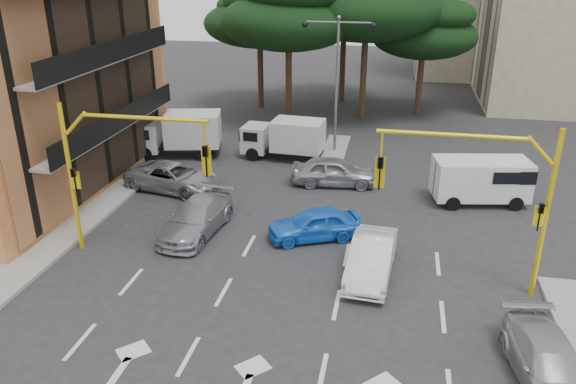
% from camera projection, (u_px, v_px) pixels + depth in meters
% --- Properties ---
extents(ground, '(120.00, 120.00, 0.00)m').
position_uv_depth(ground, '(279.00, 298.00, 19.39)').
color(ground, '#28282B').
rests_on(ground, ground).
extents(median_strip, '(1.40, 6.00, 0.15)m').
position_uv_depth(median_strip, '(334.00, 151.00, 33.83)').
color(median_strip, gray).
rests_on(median_strip, ground).
extents(pine_left_near, '(9.15, 9.15, 10.23)m').
position_uv_depth(pine_left_near, '(289.00, 10.00, 36.99)').
color(pine_left_near, '#382616').
rests_on(pine_left_near, ground).
extents(pine_left_far, '(8.32, 8.32, 9.30)m').
position_uv_depth(pine_left_far, '(260.00, 15.00, 41.41)').
color(pine_left_far, '#382616').
rests_on(pine_left_far, ground).
extents(pine_right, '(7.49, 7.49, 8.37)m').
position_uv_depth(pine_right, '(425.00, 28.00, 39.53)').
color(pine_right, '#382616').
rests_on(pine_right, ground).
extents(pine_back, '(9.15, 9.15, 10.23)m').
position_uv_depth(pine_back, '(346.00, 3.00, 42.78)').
color(pine_back, '#382616').
rests_on(pine_back, ground).
extents(signal_mast_right, '(5.79, 0.37, 6.00)m').
position_uv_depth(signal_mast_right, '(493.00, 188.00, 18.46)').
color(signal_mast_right, yellow).
rests_on(signal_mast_right, ground).
extents(signal_mast_left, '(5.79, 0.37, 6.00)m').
position_uv_depth(signal_mast_left, '(111.00, 161.00, 20.90)').
color(signal_mast_left, yellow).
rests_on(signal_mast_left, ground).
extents(street_lamp_center, '(4.16, 0.36, 7.77)m').
position_uv_depth(street_lamp_center, '(337.00, 61.00, 31.75)').
color(street_lamp_center, slate).
rests_on(street_lamp_center, median_strip).
extents(car_white_hatch, '(1.80, 4.40, 1.42)m').
position_uv_depth(car_white_hatch, '(371.00, 258.00, 20.56)').
color(car_white_hatch, white).
rests_on(car_white_hatch, ground).
extents(car_blue_compact, '(4.15, 2.97, 1.31)m').
position_uv_depth(car_blue_compact, '(314.00, 224.00, 23.28)').
color(car_blue_compact, blue).
rests_on(car_blue_compact, ground).
extents(car_silver_wagon, '(2.43, 4.92, 1.37)m').
position_uv_depth(car_silver_wagon, '(196.00, 218.00, 23.75)').
color(car_silver_wagon, '#97999F').
rests_on(car_silver_wagon, ground).
extents(car_silver_cross_a, '(5.22, 3.17, 1.36)m').
position_uv_depth(car_silver_cross_a, '(173.00, 177.00, 28.14)').
color(car_silver_cross_a, '#93959A').
rests_on(car_silver_cross_a, ground).
extents(car_silver_cross_b, '(4.48, 2.17, 1.47)m').
position_uv_depth(car_silver_cross_b, '(334.00, 171.00, 28.76)').
color(car_silver_cross_b, '#9DA0A5').
rests_on(car_silver_cross_b, ground).
extents(car_silver_parked, '(2.36, 4.63, 1.29)m').
position_uv_depth(car_silver_parked, '(550.00, 365.00, 15.26)').
color(car_silver_parked, '#A0A2A8').
rests_on(car_silver_parked, ground).
extents(van_white, '(4.66, 2.75, 2.18)m').
position_uv_depth(van_white, '(480.00, 181.00, 26.55)').
color(van_white, white).
rests_on(van_white, ground).
extents(box_truck_a, '(5.57, 3.29, 2.56)m').
position_uv_depth(box_truck_a, '(177.00, 135.00, 32.80)').
color(box_truck_a, silver).
rests_on(box_truck_a, ground).
extents(box_truck_b, '(4.89, 2.35, 2.34)m').
position_uv_depth(box_truck_b, '(284.00, 139.00, 32.36)').
color(box_truck_b, silver).
rests_on(box_truck_b, ground).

